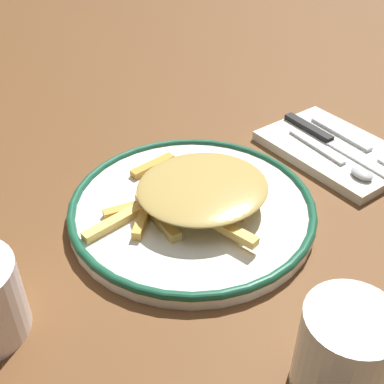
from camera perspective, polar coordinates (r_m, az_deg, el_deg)
ground_plane at (r=0.62m, az=0.00°, el=-2.61°), size 2.60×2.60×0.00m
plate at (r=0.61m, az=0.00°, el=-1.83°), size 0.30×0.30×0.02m
fries_heap at (r=0.59m, az=0.66°, el=0.07°), size 0.24×0.22×0.04m
napkin at (r=0.75m, az=16.24°, el=4.48°), size 0.15×0.21×0.01m
fork at (r=0.76m, az=18.45°, el=5.23°), size 0.02×0.18×0.00m
knife at (r=0.76m, az=15.32°, el=5.77°), size 0.02×0.21×0.01m
spoon at (r=0.71m, az=16.85°, el=3.24°), size 0.02×0.15×0.01m
water_glass at (r=0.44m, az=16.88°, el=-17.20°), size 0.08×0.08×0.09m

